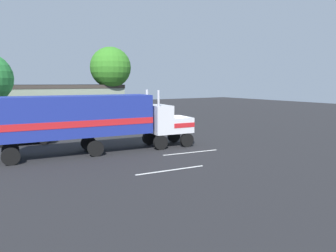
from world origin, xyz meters
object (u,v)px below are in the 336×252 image
at_px(person_bystander, 88,136).
at_px(parked_car, 23,135).
at_px(parked_bus, 87,108).
at_px(tree_right, 111,68).
at_px(semi_truck, 92,118).

xyz_separation_m(person_bystander, parked_car, (-4.13, 4.12, -0.09)).
xyz_separation_m(parked_bus, tree_right, (6.08, 7.46, 5.09)).
xyz_separation_m(semi_truck, tree_right, (10.26, 21.61, 4.63)).
xyz_separation_m(parked_car, tree_right, (14.06, 15.35, 6.34)).
bearing_deg(tree_right, parked_bus, -129.17).
relative_size(parked_car, tree_right, 0.46).
height_order(semi_truck, person_bystander, semi_truck).
distance_m(semi_truck, parked_car, 7.52).
relative_size(person_bystander, parked_car, 0.35).
relative_size(person_bystander, tree_right, 0.16).
bearing_deg(parked_car, tree_right, 47.50).
height_order(person_bystander, parked_car, person_bystander).
relative_size(semi_truck, parked_bus, 1.27).
bearing_deg(semi_truck, person_bystander, 81.28).
bearing_deg(semi_truck, parked_bus, 73.52).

